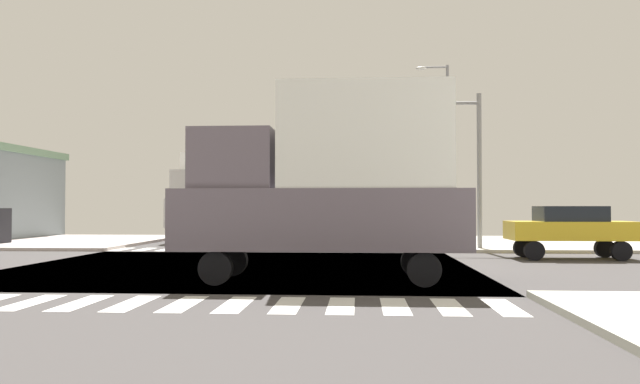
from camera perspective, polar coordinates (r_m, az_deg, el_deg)
name	(u,v)px	position (r m, az deg, el deg)	size (l,w,h in m)	color
ground	(243,267)	(19.14, -7.21, -7.02)	(90.00, 90.00, 0.05)	#3E3B3B
sidewalk_corner_ne	(550,243)	(32.17, 20.73, -4.50)	(12.00, 12.00, 0.14)	#B2ADA3
sidewalk_corner_nw	(40,241)	(34.94, -24.76, -4.21)	(12.00, 12.00, 0.14)	#B5A8A3
crosswalk_near	(158,304)	(12.17, -14.98, -10.07)	(13.50, 2.00, 0.01)	white
crosswalk_far	(270,250)	(26.35, -4.74, -5.43)	(13.50, 2.00, 0.01)	white
traffic_signal_mast	(415,135)	(26.13, 8.89, 5.34)	(7.00, 0.55, 6.64)	gray
street_lamp	(444,138)	(33.26, 11.52, 4.98)	(1.78, 0.32, 9.45)	gray
sedan_farside_1	(570,228)	(23.46, 22.38, -3.10)	(4.30, 1.80, 1.88)	black
suv_crossing_1	(247,213)	(47.16, -6.84, -1.97)	(1.96, 4.60, 2.34)	black
suv_queued_2	(292,213)	(51.10, -2.63, -1.94)	(1.96, 4.60, 2.34)	black
box_truck_leading_1	(206,194)	(34.84, -10.61, -0.22)	(2.40, 7.20, 4.85)	black
box_truck_trailing_2	(330,178)	(15.24, 0.96, 1.28)	(7.20, 2.40, 4.85)	black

